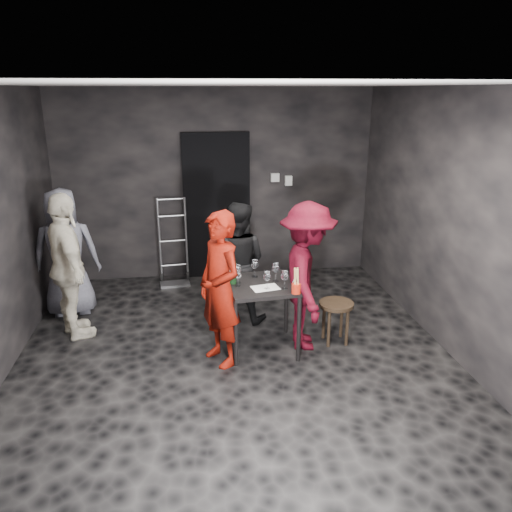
{
  "coord_description": "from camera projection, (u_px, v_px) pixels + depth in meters",
  "views": [
    {
      "loc": [
        -0.44,
        -4.62,
        2.66
      ],
      "look_at": [
        0.26,
        0.25,
        1.01
      ],
      "focal_mm": 35.0,
      "sensor_mm": 36.0,
      "label": 1
    }
  ],
  "objects": [
    {
      "name": "wallbox_upper",
      "position": [
        275.0,
        177.0,
        7.2
      ],
      "size": [
        0.12,
        0.06,
        0.12
      ],
      "primitive_type": "cube",
      "color": "#B7B7B2",
      "rests_on": "wall_back"
    },
    {
      "name": "ceiling",
      "position": [
        231.0,
        84.0,
        4.39
      ],
      "size": [
        4.5,
        5.0,
        0.02
      ],
      "primitive_type": "cube",
      "color": "silver",
      "rests_on": "ground"
    },
    {
      "name": "hand_truck",
      "position": [
        174.0,
        268.0,
        7.15
      ],
      "size": [
        0.41,
        0.35,
        1.24
      ],
      "rotation": [
        0.0,
        0.0,
        0.09
      ],
      "color": "#B2B2B7",
      "rests_on": "floor"
    },
    {
      "name": "wine_bottle",
      "position": [
        232.0,
        272.0,
        5.13
      ],
      "size": [
        0.08,
        0.08,
        0.33
      ],
      "rotation": [
        0.0,
        0.0,
        0.41
      ],
      "color": "black",
      "rests_on": "tasting_table"
    },
    {
      "name": "tasting_mat",
      "position": [
        265.0,
        288.0,
        5.04
      ],
      "size": [
        0.3,
        0.23,
        0.0
      ],
      "primitive_type": "cube",
      "rotation": [
        0.0,
        0.0,
        0.2
      ],
      "color": "white",
      "rests_on": "tasting_table"
    },
    {
      "name": "wallbox_lower",
      "position": [
        288.0,
        181.0,
        7.24
      ],
      "size": [
        0.1,
        0.06,
        0.14
      ],
      "primitive_type": "cube",
      "color": "#B7B7B2",
      "rests_on": "wall_back"
    },
    {
      "name": "wine_glass_b",
      "position": [
        238.0,
        273.0,
        5.14
      ],
      "size": [
        0.1,
        0.1,
        0.22
      ],
      "primitive_type": null,
      "rotation": [
        0.0,
        0.0,
        0.22
      ],
      "color": "white",
      "rests_on": "tasting_table"
    },
    {
      "name": "wine_glass_a",
      "position": [
        238.0,
        278.0,
        5.07
      ],
      "size": [
        0.08,
        0.08,
        0.18
      ],
      "primitive_type": null,
      "rotation": [
        0.0,
        0.0,
        0.2
      ],
      "color": "white",
      "rests_on": "tasting_table"
    },
    {
      "name": "wall_back",
      "position": [
        216.0,
        185.0,
        7.16
      ],
      "size": [
        4.5,
        0.04,
        2.7
      ],
      "primitive_type": "cube",
      "color": "black",
      "rests_on": "ground"
    },
    {
      "name": "bystander_cream",
      "position": [
        67.0,
        261.0,
        5.4
      ],
      "size": [
        0.92,
        1.17,
        1.8
      ],
      "primitive_type": "imported",
      "rotation": [
        0.0,
        0.0,
        2.03
      ],
      "color": "white",
      "rests_on": "floor"
    },
    {
      "name": "doorway",
      "position": [
        217.0,
        207.0,
        7.2
      ],
      "size": [
        0.95,
        0.1,
        2.1
      ],
      "primitive_type": "cube",
      "color": "black",
      "rests_on": "ground"
    },
    {
      "name": "man_maroon",
      "position": [
        307.0,
        273.0,
        5.21
      ],
      "size": [
        0.64,
        1.14,
        1.68
      ],
      "primitive_type": "imported",
      "rotation": [
        0.0,
        0.0,
        1.44
      ],
      "color": "#420511",
      "rests_on": "floor"
    },
    {
      "name": "wine_glass_f",
      "position": [
        276.0,
        271.0,
        5.19
      ],
      "size": [
        0.1,
        0.1,
        0.22
      ],
      "primitive_type": null,
      "rotation": [
        0.0,
        0.0,
        0.18
      ],
      "color": "white",
      "rests_on": "tasting_table"
    },
    {
      "name": "floor",
      "position": [
        235.0,
        355.0,
        5.24
      ],
      "size": [
        4.5,
        5.0,
        0.02
      ],
      "primitive_type": "cube",
      "color": "black",
      "rests_on": "ground"
    },
    {
      "name": "wine_glass_d",
      "position": [
        267.0,
        279.0,
        4.99
      ],
      "size": [
        0.09,
        0.09,
        0.21
      ],
      "primitive_type": null,
      "rotation": [
        0.0,
        0.0,
        -0.18
      ],
      "color": "white",
      "rests_on": "tasting_table"
    },
    {
      "name": "breadstick_cup",
      "position": [
        296.0,
        281.0,
        4.88
      ],
      "size": [
        0.09,
        0.09,
        0.28
      ],
      "rotation": [
        0.0,
        0.0,
        -0.34
      ],
      "color": "#B62310",
      "rests_on": "tasting_table"
    },
    {
      "name": "stool",
      "position": [
        336.0,
        310.0,
        5.42
      ],
      "size": [
        0.38,
        0.38,
        0.47
      ],
      "rotation": [
        0.0,
        0.0,
        -0.2
      ],
      "color": "#2D2217",
      "rests_on": "floor"
    },
    {
      "name": "wine_glass_e",
      "position": [
        285.0,
        279.0,
        4.99
      ],
      "size": [
        0.09,
        0.09,
        0.21
      ],
      "primitive_type": null,
      "rotation": [
        0.0,
        0.0,
        -0.14
      ],
      "color": "white",
      "rests_on": "tasting_table"
    },
    {
      "name": "wine_glass_c",
      "position": [
        255.0,
        267.0,
        5.31
      ],
      "size": [
        0.1,
        0.1,
        0.21
      ],
      "primitive_type": null,
      "rotation": [
        0.0,
        0.0,
        -0.34
      ],
      "color": "white",
      "rests_on": "tasting_table"
    },
    {
      "name": "server_red",
      "position": [
        220.0,
        286.0,
        4.89
      ],
      "size": [
        0.64,
        0.72,
        1.66
      ],
      "primitive_type": "imported",
      "rotation": [
        0.0,
        0.0,
        -1.07
      ],
      "color": "maroon",
      "rests_on": "floor"
    },
    {
      "name": "wall_front",
      "position": [
        283.0,
        368.0,
        2.47
      ],
      "size": [
        4.5,
        0.04,
        2.7
      ],
      "primitive_type": "cube",
      "color": "black",
      "rests_on": "ground"
    },
    {
      "name": "woman_black",
      "position": [
        237.0,
        264.0,
        5.88
      ],
      "size": [
        0.77,
        0.59,
        1.39
      ],
      "primitive_type": "imported",
      "rotation": [
        0.0,
        0.0,
        2.77
      ],
      "color": "black",
      "rests_on": "floor"
    },
    {
      "name": "tasting_table",
      "position": [
        263.0,
        292.0,
        5.2
      ],
      "size": [
        0.72,
        0.72,
        0.75
      ],
      "rotation": [
        0.0,
        0.0,
        0.08
      ],
      "color": "black",
      "rests_on": "floor"
    },
    {
      "name": "reserved_card",
      "position": [
        294.0,
        280.0,
        5.12
      ],
      "size": [
        0.11,
        0.15,
        0.1
      ],
      "primitive_type": null,
      "rotation": [
        0.0,
        0.0,
        -0.18
      ],
      "color": "white",
      "rests_on": "tasting_table"
    },
    {
      "name": "bystander_grey",
      "position": [
        66.0,
        250.0,
        6.0
      ],
      "size": [
        0.86,
        0.54,
        1.65
      ],
      "primitive_type": "imported",
      "rotation": [
        0.0,
        0.0,
        3.27
      ],
      "color": "slate",
      "rests_on": "floor"
    },
    {
      "name": "wall_right",
      "position": [
        451.0,
        224.0,
        5.12
      ],
      "size": [
        0.04,
        5.0,
        2.7
      ],
      "primitive_type": "cube",
      "color": "black",
      "rests_on": "ground"
    }
  ]
}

